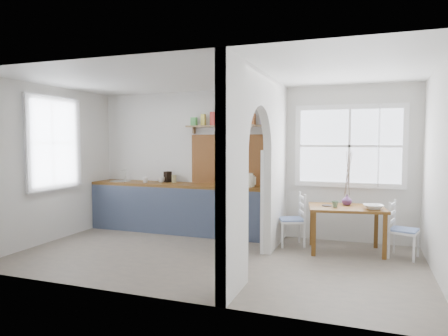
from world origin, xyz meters
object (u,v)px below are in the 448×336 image
(chair_right, at_px, (404,230))
(kettle, at_px, (250,180))
(dining_table, at_px, (346,229))
(vase, at_px, (347,200))
(chair_left, at_px, (291,219))

(chair_right, height_order, kettle, kettle)
(dining_table, height_order, chair_right, chair_right)
(vase, bearing_deg, dining_table, -88.47)
(dining_table, bearing_deg, vase, 82.03)
(chair_right, distance_m, vase, 0.91)
(chair_left, bearing_deg, dining_table, 61.82)
(chair_left, xyz_separation_m, chair_right, (1.65, -0.14, -0.02))
(chair_left, distance_m, vase, 0.92)
(kettle, relative_size, vase, 1.40)
(dining_table, height_order, kettle, kettle)
(chair_right, bearing_deg, vase, 90.98)
(chair_left, bearing_deg, chair_right, 63.25)
(chair_left, bearing_deg, vase, 72.86)
(kettle, bearing_deg, vase, 17.96)
(chair_left, distance_m, kettle, 0.98)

